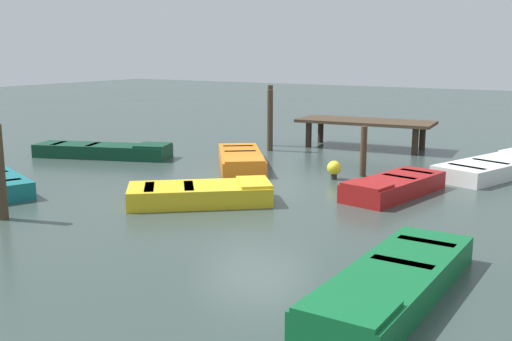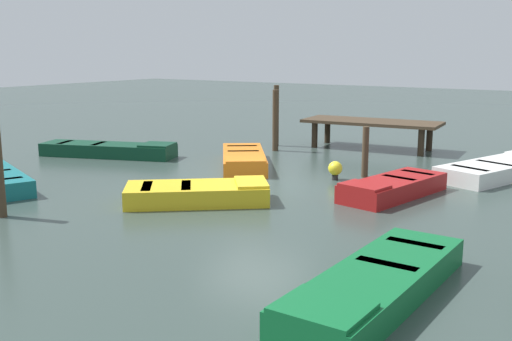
{
  "view_description": "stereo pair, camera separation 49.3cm",
  "coord_description": "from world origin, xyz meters",
  "px_view_note": "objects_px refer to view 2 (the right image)",
  "views": [
    {
      "loc": [
        7.44,
        -12.33,
        3.25
      ],
      "look_at": [
        0.0,
        0.0,
        0.35
      ],
      "focal_mm": 42.2,
      "sensor_mm": 36.0,
      "label": 1
    },
    {
      "loc": [
        7.86,
        -12.07,
        3.25
      ],
      "look_at": [
        0.0,
        0.0,
        0.35
      ],
      "focal_mm": 42.2,
      "sensor_mm": 36.0,
      "label": 2
    }
  ],
  "objects_px": {
    "dock_segment": "(372,124)",
    "rowboat_orange": "(244,159)",
    "mooring_piling_near_left": "(275,121)",
    "mooring_piling_far_right": "(365,152)",
    "rowboat_green": "(376,284)",
    "rowboat_white": "(502,168)",
    "marker_buoy": "(335,169)",
    "rowboat_dark_green": "(109,150)",
    "rowboat_red": "(393,187)",
    "rowboat_yellow": "(198,193)",
    "mooring_piling_mid_right": "(276,116)"
  },
  "relations": [
    {
      "from": "rowboat_orange",
      "to": "mooring_piling_mid_right",
      "type": "xyz_separation_m",
      "value": [
        -1.18,
        3.72,
        0.82
      ]
    },
    {
      "from": "rowboat_red",
      "to": "mooring_piling_mid_right",
      "type": "relative_size",
      "value": 1.5
    },
    {
      "from": "rowboat_orange",
      "to": "rowboat_red",
      "type": "bearing_deg",
      "value": 41.05
    },
    {
      "from": "rowboat_yellow",
      "to": "rowboat_green",
      "type": "bearing_deg",
      "value": -66.93
    },
    {
      "from": "dock_segment",
      "to": "mooring_piling_near_left",
      "type": "relative_size",
      "value": 2.31
    },
    {
      "from": "dock_segment",
      "to": "rowboat_orange",
      "type": "height_order",
      "value": "dock_segment"
    },
    {
      "from": "rowboat_white",
      "to": "rowboat_yellow",
      "type": "distance_m",
      "value": 8.15
    },
    {
      "from": "rowboat_green",
      "to": "rowboat_dark_green",
      "type": "bearing_deg",
      "value": -115.88
    },
    {
      "from": "mooring_piling_far_right",
      "to": "rowboat_red",
      "type": "bearing_deg",
      "value": -49.8
    },
    {
      "from": "dock_segment",
      "to": "rowboat_orange",
      "type": "relative_size",
      "value": 1.33
    },
    {
      "from": "rowboat_red",
      "to": "rowboat_yellow",
      "type": "distance_m",
      "value": 4.38
    },
    {
      "from": "dock_segment",
      "to": "rowboat_dark_green",
      "type": "bearing_deg",
      "value": -142.1
    },
    {
      "from": "rowboat_green",
      "to": "rowboat_orange",
      "type": "relative_size",
      "value": 1.14
    },
    {
      "from": "rowboat_dark_green",
      "to": "rowboat_red",
      "type": "distance_m",
      "value": 9.21
    },
    {
      "from": "rowboat_orange",
      "to": "mooring_piling_near_left",
      "type": "xyz_separation_m",
      "value": [
        -0.66,
        2.82,
        0.78
      ]
    },
    {
      "from": "rowboat_orange",
      "to": "mooring_piling_mid_right",
      "type": "height_order",
      "value": "mooring_piling_mid_right"
    },
    {
      "from": "rowboat_white",
      "to": "rowboat_orange",
      "type": "distance_m",
      "value": 6.9
    },
    {
      "from": "rowboat_orange",
      "to": "marker_buoy",
      "type": "relative_size",
      "value": 7.21
    },
    {
      "from": "mooring_piling_near_left",
      "to": "mooring_piling_far_right",
      "type": "bearing_deg",
      "value": -29.11
    },
    {
      "from": "rowboat_yellow",
      "to": "rowboat_dark_green",
      "type": "bearing_deg",
      "value": 113.83
    },
    {
      "from": "rowboat_red",
      "to": "rowboat_orange",
      "type": "bearing_deg",
      "value": -91.18
    },
    {
      "from": "rowboat_dark_green",
      "to": "rowboat_red",
      "type": "relative_size",
      "value": 1.38
    },
    {
      "from": "rowboat_dark_green",
      "to": "marker_buoy",
      "type": "bearing_deg",
      "value": -14.02
    },
    {
      "from": "rowboat_white",
      "to": "mooring_piling_near_left",
      "type": "xyz_separation_m",
      "value": [
        -7.07,
        0.26,
        0.78
      ]
    },
    {
      "from": "dock_segment",
      "to": "rowboat_red",
      "type": "distance_m",
      "value": 6.69
    },
    {
      "from": "rowboat_white",
      "to": "rowboat_orange",
      "type": "xyz_separation_m",
      "value": [
        -6.41,
        -2.56,
        0.0
      ]
    },
    {
      "from": "rowboat_dark_green",
      "to": "rowboat_green",
      "type": "bearing_deg",
      "value": -47.09
    },
    {
      "from": "rowboat_green",
      "to": "marker_buoy",
      "type": "xyz_separation_m",
      "value": [
        -3.72,
        6.48,
        0.07
      ]
    },
    {
      "from": "rowboat_white",
      "to": "rowboat_orange",
      "type": "bearing_deg",
      "value": 131.46
    },
    {
      "from": "dock_segment",
      "to": "rowboat_white",
      "type": "relative_size",
      "value": 1.08
    },
    {
      "from": "rowboat_white",
      "to": "mooring_piling_far_right",
      "type": "relative_size",
      "value": 3.22
    },
    {
      "from": "marker_buoy",
      "to": "mooring_piling_mid_right",
      "type": "bearing_deg",
      "value": 136.46
    },
    {
      "from": "rowboat_green",
      "to": "rowboat_orange",
      "type": "xyz_separation_m",
      "value": [
        -6.67,
        6.68,
        0.0
      ]
    },
    {
      "from": "rowboat_red",
      "to": "mooring_piling_far_right",
      "type": "relative_size",
      "value": 2.36
    },
    {
      "from": "rowboat_dark_green",
      "to": "marker_buoy",
      "type": "relative_size",
      "value": 8.95
    },
    {
      "from": "rowboat_white",
      "to": "marker_buoy",
      "type": "distance_m",
      "value": 4.42
    },
    {
      "from": "rowboat_orange",
      "to": "mooring_piling_far_right",
      "type": "xyz_separation_m",
      "value": [
        3.44,
        0.53,
        0.44
      ]
    },
    {
      "from": "rowboat_yellow",
      "to": "mooring_piling_near_left",
      "type": "bearing_deg",
      "value": 68.65
    },
    {
      "from": "rowboat_red",
      "to": "rowboat_white",
      "type": "bearing_deg",
      "value": 167.93
    },
    {
      "from": "rowboat_green",
      "to": "mooring_piling_near_left",
      "type": "bearing_deg",
      "value": -140.72
    },
    {
      "from": "rowboat_red",
      "to": "marker_buoy",
      "type": "relative_size",
      "value": 6.49
    },
    {
      "from": "rowboat_yellow",
      "to": "mooring_piling_far_right",
      "type": "relative_size",
      "value": 2.38
    },
    {
      "from": "rowboat_white",
      "to": "rowboat_orange",
      "type": "height_order",
      "value": "same"
    },
    {
      "from": "rowboat_yellow",
      "to": "mooring_piling_far_right",
      "type": "bearing_deg",
      "value": 27.38
    },
    {
      "from": "mooring_piling_near_left",
      "to": "marker_buoy",
      "type": "bearing_deg",
      "value": -39.87
    },
    {
      "from": "rowboat_yellow",
      "to": "mooring_piling_near_left",
      "type": "xyz_separation_m",
      "value": [
        -2.16,
        6.76,
        0.78
      ]
    },
    {
      "from": "rowboat_red",
      "to": "mooring_piling_near_left",
      "type": "relative_size",
      "value": 1.57
    },
    {
      "from": "dock_segment",
      "to": "rowboat_orange",
      "type": "xyz_separation_m",
      "value": [
        -1.82,
        -4.86,
        -0.61
      ]
    },
    {
      "from": "dock_segment",
      "to": "mooring_piling_far_right",
      "type": "bearing_deg",
      "value": -74.56
    },
    {
      "from": "rowboat_green",
      "to": "mooring_piling_far_right",
      "type": "bearing_deg",
      "value": -154.28
    }
  ]
}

